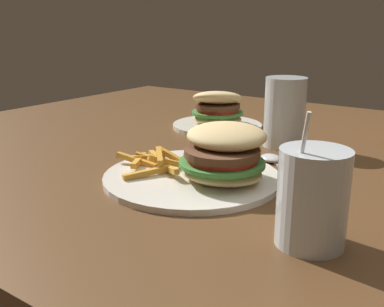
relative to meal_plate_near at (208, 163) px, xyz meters
name	(u,v)px	position (x,y,z in m)	size (l,w,h in m)	color
dining_table	(272,199)	(0.01, 0.22, -0.13)	(1.69, 1.19, 0.70)	brown
meal_plate_near	(208,163)	(0.00, 0.00, 0.00)	(0.30, 0.29, 0.10)	silver
beer_glass	(285,115)	(0.01, 0.28, 0.03)	(0.09, 0.09, 0.14)	silver
juice_glass	(312,202)	(0.21, -0.11, 0.02)	(0.08, 0.08, 0.16)	silver
spoon	(274,160)	(0.04, 0.16, -0.03)	(0.14, 0.10, 0.01)	silver
meal_plate_far	(217,114)	(-0.20, 0.34, 0.00)	(0.22, 0.22, 0.10)	silver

